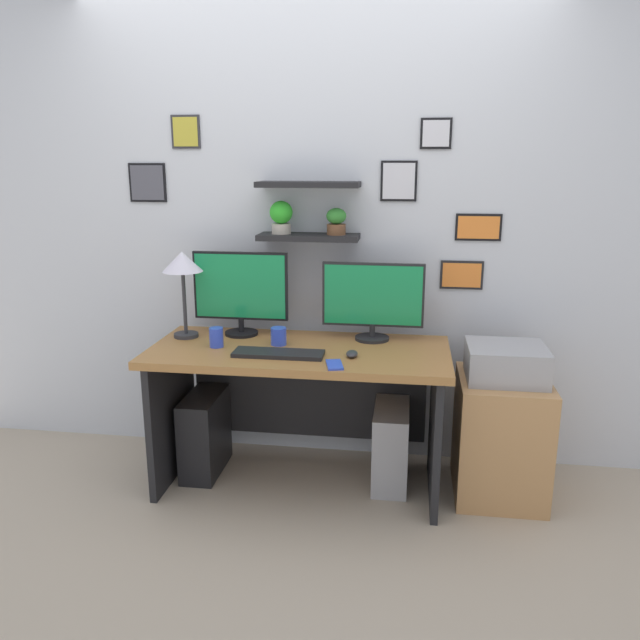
{
  "coord_description": "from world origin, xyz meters",
  "views": [
    {
      "loc": [
        0.54,
        -2.97,
        1.67
      ],
      "look_at": [
        0.1,
        0.05,
        0.89
      ],
      "focal_mm": 35.05,
      "sensor_mm": 36.0,
      "label": 1
    }
  ],
  "objects_px": {
    "keyboard": "(278,354)",
    "computer_mouse": "(352,354)",
    "coffee_mug": "(279,336)",
    "pen_cup": "(216,337)",
    "monitor_left": "(241,291)",
    "computer_tower_right": "(391,445)",
    "desk": "(301,385)",
    "desk_lamp": "(183,268)",
    "drawer_cabinet": "(500,436)",
    "computer_tower_left": "(205,433)",
    "monitor_right": "(373,299)",
    "cell_phone": "(334,365)",
    "printer": "(506,363)"
  },
  "relations": [
    {
      "from": "desk_lamp",
      "to": "drawer_cabinet",
      "type": "bearing_deg",
      "value": -2.25
    },
    {
      "from": "printer",
      "to": "cell_phone",
      "type": "bearing_deg",
      "value": -159.38
    },
    {
      "from": "keyboard",
      "to": "computer_tower_left",
      "type": "xyz_separation_m",
      "value": [
        -0.46,
        0.2,
        -0.54
      ]
    },
    {
      "from": "computer_mouse",
      "to": "printer",
      "type": "bearing_deg",
      "value": 12.05
    },
    {
      "from": "monitor_right",
      "to": "keyboard",
      "type": "relative_size",
      "value": 1.21
    },
    {
      "from": "drawer_cabinet",
      "to": "computer_tower_left",
      "type": "bearing_deg",
      "value": 179.67
    },
    {
      "from": "desk",
      "to": "cell_phone",
      "type": "height_order",
      "value": "cell_phone"
    },
    {
      "from": "monitor_right",
      "to": "computer_tower_left",
      "type": "height_order",
      "value": "monitor_right"
    },
    {
      "from": "monitor_right",
      "to": "cell_phone",
      "type": "distance_m",
      "value": 0.53
    },
    {
      "from": "computer_mouse",
      "to": "monitor_left",
      "type": "bearing_deg",
      "value": 153.12
    },
    {
      "from": "computer_mouse",
      "to": "computer_tower_right",
      "type": "relative_size",
      "value": 0.21
    },
    {
      "from": "monitor_left",
      "to": "printer",
      "type": "xyz_separation_m",
      "value": [
        1.38,
        -0.16,
        -0.29
      ]
    },
    {
      "from": "keyboard",
      "to": "computer_tower_right",
      "type": "xyz_separation_m",
      "value": [
        0.55,
        0.22,
        -0.55
      ]
    },
    {
      "from": "desk",
      "to": "computer_tower_right",
      "type": "xyz_separation_m",
      "value": [
        0.47,
        0.03,
        -0.33
      ]
    },
    {
      "from": "desk_lamp",
      "to": "keyboard",
      "type": "bearing_deg",
      "value": -24.53
    },
    {
      "from": "desk",
      "to": "keyboard",
      "type": "distance_m",
      "value": 0.3
    },
    {
      "from": "computer_mouse",
      "to": "desk_lamp",
      "type": "bearing_deg",
      "value": 166.19
    },
    {
      "from": "computer_mouse",
      "to": "pen_cup",
      "type": "distance_m",
      "value": 0.7
    },
    {
      "from": "desk_lamp",
      "to": "computer_tower_right",
      "type": "xyz_separation_m",
      "value": [
        1.11,
        -0.04,
        -0.92
      ]
    },
    {
      "from": "computer_mouse",
      "to": "computer_tower_left",
      "type": "xyz_separation_m",
      "value": [
        -0.82,
        0.17,
        -0.54
      ]
    },
    {
      "from": "coffee_mug",
      "to": "pen_cup",
      "type": "bearing_deg",
      "value": -164.94
    },
    {
      "from": "keyboard",
      "to": "desk_lamp",
      "type": "xyz_separation_m",
      "value": [
        -0.56,
        0.26,
        0.37
      ]
    },
    {
      "from": "desk",
      "to": "computer_tower_right",
      "type": "height_order",
      "value": "desk"
    },
    {
      "from": "coffee_mug",
      "to": "computer_tower_left",
      "type": "height_order",
      "value": "coffee_mug"
    },
    {
      "from": "monitor_left",
      "to": "computer_tower_right",
      "type": "bearing_deg",
      "value": -9.21
    },
    {
      "from": "desk",
      "to": "pen_cup",
      "type": "distance_m",
      "value": 0.5
    },
    {
      "from": "desk",
      "to": "desk_lamp",
      "type": "height_order",
      "value": "desk_lamp"
    },
    {
      "from": "keyboard",
      "to": "computer_tower_left",
      "type": "relative_size",
      "value": 1.0
    },
    {
      "from": "monitor_left",
      "to": "pen_cup",
      "type": "distance_m",
      "value": 0.32
    },
    {
      "from": "coffee_mug",
      "to": "printer",
      "type": "bearing_deg",
      "value": 0.44
    },
    {
      "from": "pen_cup",
      "to": "keyboard",
      "type": "bearing_deg",
      "value": -16.19
    },
    {
      "from": "drawer_cabinet",
      "to": "desk_lamp",
      "type": "bearing_deg",
      "value": 177.75
    },
    {
      "from": "keyboard",
      "to": "coffee_mug",
      "type": "bearing_deg",
      "value": 101.48
    },
    {
      "from": "desk",
      "to": "computer_tower_left",
      "type": "distance_m",
      "value": 0.62
    },
    {
      "from": "monitor_right",
      "to": "printer",
      "type": "height_order",
      "value": "monitor_right"
    },
    {
      "from": "desk",
      "to": "drawer_cabinet",
      "type": "height_order",
      "value": "desk"
    },
    {
      "from": "desk",
      "to": "pen_cup",
      "type": "bearing_deg",
      "value": -168.2
    },
    {
      "from": "pen_cup",
      "to": "computer_tower_left",
      "type": "relative_size",
      "value": 0.23
    },
    {
      "from": "keyboard",
      "to": "computer_mouse",
      "type": "relative_size",
      "value": 4.89
    },
    {
      "from": "desk_lamp",
      "to": "cell_phone",
      "type": "distance_m",
      "value": 1.0
    },
    {
      "from": "computer_mouse",
      "to": "printer",
      "type": "height_order",
      "value": "printer"
    },
    {
      "from": "monitor_right",
      "to": "drawer_cabinet",
      "type": "xyz_separation_m",
      "value": [
        0.67,
        -0.16,
        -0.66
      ]
    },
    {
      "from": "computer_mouse",
      "to": "coffee_mug",
      "type": "bearing_deg",
      "value": 158.96
    },
    {
      "from": "keyboard",
      "to": "drawer_cabinet",
      "type": "distance_m",
      "value": 1.21
    },
    {
      "from": "computer_mouse",
      "to": "coffee_mug",
      "type": "distance_m",
      "value": 0.42
    },
    {
      "from": "cell_phone",
      "to": "drawer_cabinet",
      "type": "height_order",
      "value": "cell_phone"
    },
    {
      "from": "desk_lamp",
      "to": "computer_tower_left",
      "type": "bearing_deg",
      "value": -30.01
    },
    {
      "from": "computer_mouse",
      "to": "computer_tower_left",
      "type": "height_order",
      "value": "computer_mouse"
    },
    {
      "from": "monitor_right",
      "to": "computer_tower_right",
      "type": "bearing_deg",
      "value": -48.6
    },
    {
      "from": "coffee_mug",
      "to": "computer_tower_right",
      "type": "relative_size",
      "value": 0.21
    }
  ]
}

